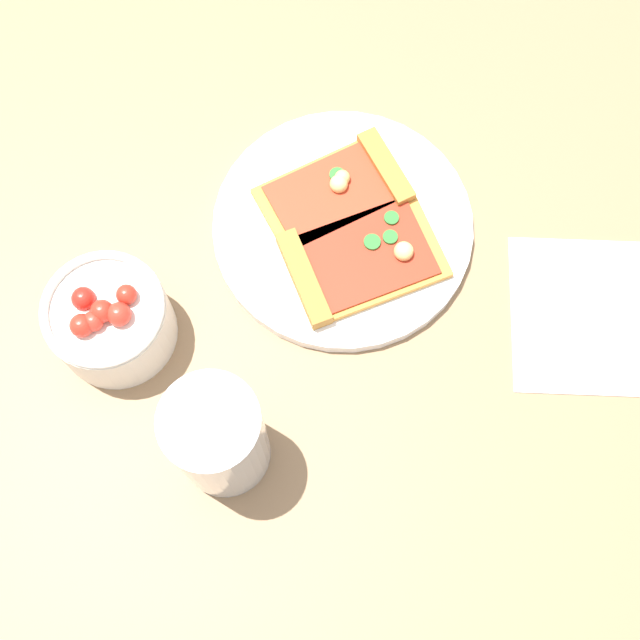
% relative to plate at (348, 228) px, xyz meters
% --- Properties ---
extents(ground_plane, '(2.40, 2.40, 0.00)m').
position_rel_plate_xyz_m(ground_plane, '(-0.02, -0.00, -0.01)').
color(ground_plane, '#93704C').
rests_on(ground_plane, ground).
extents(plate, '(0.25, 0.25, 0.01)m').
position_rel_plate_xyz_m(plate, '(0.00, 0.00, 0.00)').
color(plate, white).
rests_on(plate, ground_plane).
extents(pizza_slice_near, '(0.15, 0.16, 0.02)m').
position_rel_plate_xyz_m(pizza_slice_near, '(-0.03, -0.01, 0.01)').
color(pizza_slice_near, gold).
rests_on(pizza_slice_near, plate).
extents(pizza_slice_far, '(0.15, 0.17, 0.02)m').
position_rel_plate_xyz_m(pizza_slice_far, '(0.04, 0.01, 0.01)').
color(pizza_slice_far, gold).
rests_on(pizza_slice_far, plate).
extents(salad_bowl, '(0.11, 0.11, 0.09)m').
position_rel_plate_xyz_m(salad_bowl, '(0.13, -0.20, 0.03)').
color(salad_bowl, white).
rests_on(salad_bowl, ground_plane).
extents(soda_glass, '(0.08, 0.08, 0.13)m').
position_rel_plate_xyz_m(soda_glass, '(0.23, -0.08, 0.05)').
color(soda_glass, silver).
rests_on(soda_glass, ground_plane).
extents(paper_napkin, '(0.17, 0.14, 0.00)m').
position_rel_plate_xyz_m(paper_napkin, '(0.06, 0.23, -0.01)').
color(paper_napkin, white).
rests_on(paper_napkin, ground_plane).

